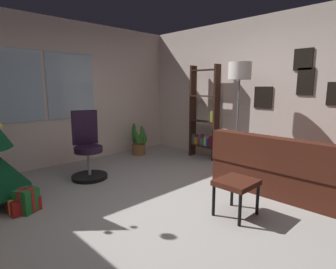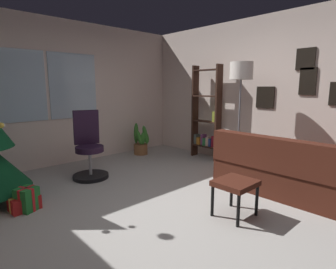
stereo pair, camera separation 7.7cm
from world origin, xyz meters
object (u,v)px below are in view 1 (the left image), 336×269
footstool (236,185)px  office_chair (88,152)px  potted_plant (139,143)px  gift_box_green (27,200)px  bookshelf (204,118)px  couch (295,172)px  floor_lamp (240,79)px  gift_box_red (24,204)px

footstool → office_chair: (-0.56, 2.38, 0.07)m
office_chair → potted_plant: 1.69m
gift_box_green → potted_plant: size_ratio=0.42×
bookshelf → potted_plant: size_ratio=2.75×
couch → gift_box_green: 3.48m
gift_box_green → bookshelf: (3.46, 0.12, 0.68)m
floor_lamp → bookshelf: bearing=69.9°
footstool → floor_lamp: bearing=31.8°
floor_lamp → couch: bearing=-101.4°
gift_box_red → potted_plant: bearing=24.5°
footstool → floor_lamp: 2.07m
bookshelf → floor_lamp: bookshelf is taller
floor_lamp → office_chair: bearing=142.8°
gift_box_green → floor_lamp: (3.10, -0.88, 1.45)m
footstool → potted_plant: bearing=71.9°
footstool → potted_plant: 3.18m
couch → gift_box_red: size_ratio=5.59×
gift_box_green → floor_lamp: bearing=-15.8°
potted_plant → gift_box_red: bearing=-155.5°
footstool → gift_box_green: footstool is taller
office_chair → couch: bearing=-55.6°
gift_box_red → potted_plant: potted_plant is taller
gift_box_red → office_chair: (1.14, 0.58, 0.34)m
floor_lamp → potted_plant: (-0.43, 2.15, -1.34)m
gift_box_red → office_chair: 1.33m
footstool → potted_plant: (0.99, 3.03, -0.11)m
footstool → gift_box_red: footstool is taller
gift_box_red → gift_box_green: (0.02, -0.04, 0.05)m
gift_box_green → office_chair: 1.32m
footstool → bookshelf: (1.78, 1.87, 0.46)m
office_chair → floor_lamp: floor_lamp is taller
gift_box_green → office_chair: bearing=28.9°
footstool → potted_plant: potted_plant is taller
potted_plant → bookshelf: bearing=-55.7°
gift_box_red → footstool: bearing=-46.5°
couch → gift_box_green: (-2.88, 1.94, -0.14)m
footstool → gift_box_red: 2.49m
couch → gift_box_red: 3.52m
couch → potted_plant: size_ratio=2.73×
office_chair → bookshelf: bearing=-12.2°
gift_box_red → potted_plant: size_ratio=0.49×
office_chair → gift_box_red: bearing=-153.2°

